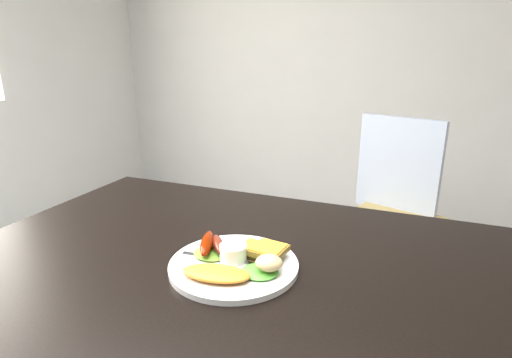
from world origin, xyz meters
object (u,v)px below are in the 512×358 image
dining_chair (391,225)px  person (355,182)px  plate (234,265)px  dining_table (235,268)px

dining_chair → person: (-0.10, -0.49, 0.33)m
dining_chair → person: bearing=-83.5°
dining_chair → person: person is taller
person → plate: bearing=60.4°
dining_table → dining_chair: bearing=75.3°
dining_table → plate: 0.04m
dining_table → plate: plate is taller
dining_table → person: 0.56m
dining_table → dining_chair: 1.10m
dining_chair → plate: (-0.26, -1.06, 0.31)m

